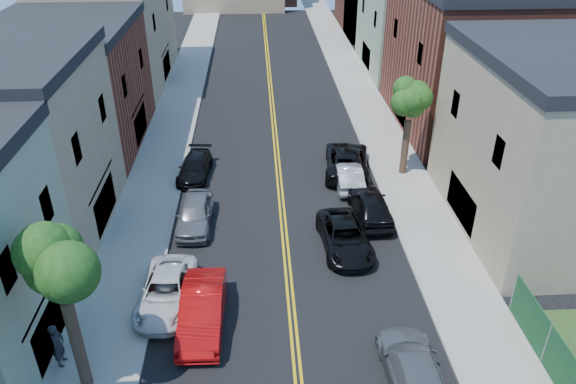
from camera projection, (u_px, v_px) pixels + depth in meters
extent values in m
cube|color=gray|center=(173.00, 119.00, 43.14)|extent=(3.20, 100.00, 0.15)
cube|color=gray|center=(372.00, 115.00, 43.95)|extent=(3.20, 100.00, 0.15)
cube|color=gray|center=(195.00, 119.00, 43.23)|extent=(0.30, 100.00, 0.15)
cube|color=gray|center=(350.00, 115.00, 43.86)|extent=(0.30, 100.00, 0.15)
cube|color=#998466|center=(4.00, 154.00, 27.64)|extent=(9.00, 10.00, 9.00)
cube|color=brown|center=(69.00, 90.00, 37.41)|extent=(9.00, 12.00, 8.00)
cube|color=#998466|center=(112.00, 29.00, 49.15)|extent=(9.00, 16.00, 9.50)
cube|color=#998466|center=(556.00, 148.00, 28.21)|extent=(9.00, 12.00, 9.00)
cube|color=brown|center=(466.00, 60.00, 40.08)|extent=(9.00, 14.00, 10.00)
cube|color=gray|center=(415.00, 25.00, 52.57)|extent=(9.00, 12.00, 8.50)
cylinder|color=#322419|center=(77.00, 344.00, 19.61)|extent=(0.44, 0.44, 3.96)
sphere|color=#133C10|center=(51.00, 245.00, 17.46)|extent=(5.20, 5.20, 5.20)
sphere|color=#133C10|center=(58.00, 224.00, 16.63)|extent=(3.90, 3.90, 3.90)
sphere|color=#133C10|center=(44.00, 250.00, 18.14)|extent=(3.64, 3.64, 3.64)
cylinder|color=#322419|center=(405.00, 147.00, 34.38)|extent=(0.44, 0.44, 3.52)
sphere|color=#133C10|center=(412.00, 90.00, 32.52)|extent=(4.40, 4.40, 4.40)
sphere|color=#133C10|center=(422.00, 77.00, 31.82)|extent=(3.30, 3.30, 3.30)
sphere|color=#133C10|center=(402.00, 94.00, 33.10)|extent=(3.08, 3.08, 3.08)
imported|color=red|center=(202.00, 310.00, 23.07)|extent=(1.84, 5.03, 1.65)
imported|color=silver|center=(166.00, 291.00, 24.32)|extent=(2.57, 5.07, 1.37)
imported|color=slate|center=(195.00, 214.00, 29.75)|extent=(1.97, 4.58, 1.54)
imported|color=black|center=(195.00, 167.00, 34.77)|extent=(2.21, 4.58, 1.29)
imported|color=#585C60|center=(413.00, 369.00, 20.44)|extent=(2.10, 5.01, 1.45)
imported|color=black|center=(370.00, 205.00, 30.45)|extent=(2.07, 4.84, 1.63)
imported|color=#B7B9C0|center=(348.00, 174.00, 33.80)|extent=(1.52, 4.37, 1.44)
imported|color=black|center=(347.00, 160.00, 35.31)|extent=(3.43, 6.13, 1.62)
imported|color=black|center=(345.00, 237.00, 27.97)|extent=(2.62, 5.15, 1.39)
imported|color=#25252C|center=(58.00, 345.00, 20.98)|extent=(0.47, 0.71, 1.91)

